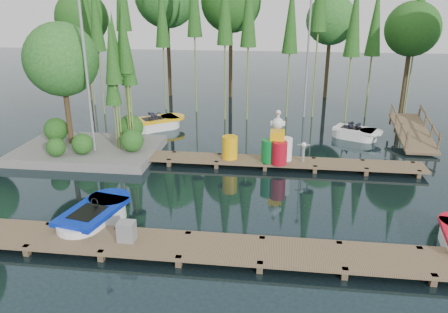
# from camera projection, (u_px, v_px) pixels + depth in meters

# --- Properties ---
(ground_plane) EXTENTS (90.00, 90.00, 0.00)m
(ground_plane) POSITION_uv_depth(u_px,v_px,m) (209.00, 188.00, 16.39)
(ground_plane) COLOR #1B2C32
(near_dock) EXTENTS (18.00, 1.50, 0.50)m
(near_dock) POSITION_uv_depth(u_px,v_px,m) (184.00, 246.00, 12.12)
(near_dock) COLOR brown
(near_dock) RESTS_ON ground
(far_dock) EXTENTS (15.00, 1.20, 0.50)m
(far_dock) POSITION_uv_depth(u_px,v_px,m) (242.00, 160.00, 18.52)
(far_dock) COLOR brown
(far_dock) RESTS_ON ground
(island) EXTENTS (6.20, 4.20, 6.75)m
(island) POSITION_uv_depth(u_px,v_px,m) (78.00, 84.00, 19.11)
(island) COLOR slate
(island) RESTS_ON ground
(tree_screen) EXTENTS (34.42, 18.53, 10.31)m
(tree_screen) POSITION_uv_depth(u_px,v_px,m) (202.00, 9.00, 24.41)
(tree_screen) COLOR #41311C
(tree_screen) RESTS_ON ground
(lamp_island) EXTENTS (0.30, 0.30, 7.25)m
(lamp_island) POSITION_uv_depth(u_px,v_px,m) (85.00, 61.00, 17.91)
(lamp_island) COLOR gray
(lamp_island) RESTS_ON ground
(lamp_rear) EXTENTS (0.30, 0.30, 7.25)m
(lamp_rear) POSITION_uv_depth(u_px,v_px,m) (308.00, 44.00, 24.71)
(lamp_rear) COLOR gray
(lamp_rear) RESTS_ON ground
(ramp) EXTENTS (1.50, 3.94, 1.49)m
(ramp) POSITION_uv_depth(u_px,v_px,m) (413.00, 132.00, 21.19)
(ramp) COLOR brown
(ramp) RESTS_ON ground
(boat_blue) EXTENTS (1.91, 3.16, 0.99)m
(boat_blue) POSITION_uv_depth(u_px,v_px,m) (94.00, 218.00, 13.56)
(boat_blue) COLOR white
(boat_blue) RESTS_ON ground
(boat_yellow_far) EXTENTS (3.10, 2.78, 1.45)m
(boat_yellow_far) POSITION_uv_depth(u_px,v_px,m) (157.00, 123.00, 23.68)
(boat_yellow_far) COLOR white
(boat_yellow_far) RESTS_ON ground
(boat_white_far) EXTENTS (2.76, 2.11, 1.19)m
(boat_white_far) POSITION_uv_depth(u_px,v_px,m) (355.00, 133.00, 22.09)
(boat_white_far) COLOR white
(boat_white_far) RESTS_ON ground
(utility_cabinet) EXTENTS (0.47, 0.40, 0.58)m
(utility_cabinet) POSITION_uv_depth(u_px,v_px,m) (127.00, 231.00, 12.19)
(utility_cabinet) COLOR gray
(utility_cabinet) RESTS_ON near_dock
(yellow_barrel) EXTENTS (0.65, 0.65, 0.97)m
(yellow_barrel) POSITION_uv_depth(u_px,v_px,m) (230.00, 147.00, 18.39)
(yellow_barrel) COLOR #FDB30D
(yellow_barrel) RESTS_ON far_dock
(drum_cluster) EXTENTS (1.27, 1.16, 2.19)m
(drum_cluster) POSITION_uv_depth(u_px,v_px,m) (278.00, 147.00, 17.96)
(drum_cluster) COLOR #0C6E29
(drum_cluster) RESTS_ON far_dock
(seagull_post) EXTENTS (0.52, 0.28, 0.84)m
(seagull_post) POSITION_uv_depth(u_px,v_px,m) (304.00, 149.00, 18.00)
(seagull_post) COLOR gray
(seagull_post) RESTS_ON far_dock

